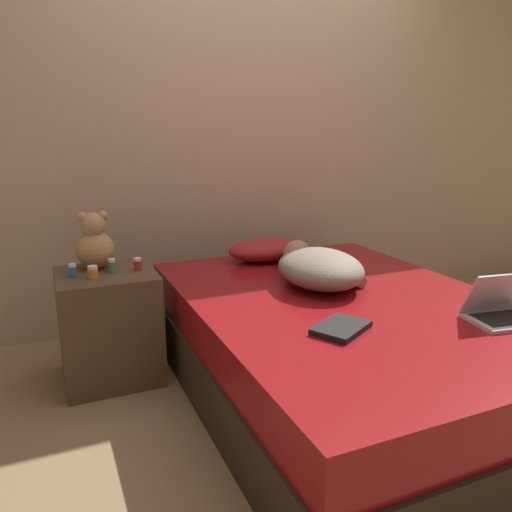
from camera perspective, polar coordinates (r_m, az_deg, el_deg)
ground_plane at (r=2.54m, az=9.78°, el=-15.06°), size 12.00×12.00×0.00m
wall_back at (r=3.33m, az=-1.49°, el=15.43°), size 8.00×0.06×2.60m
bed at (r=2.43m, az=10.02°, el=-10.18°), size 1.40×1.95×0.48m
nightstand at (r=2.63m, az=-16.43°, el=-7.65°), size 0.47×0.45×0.56m
pillow at (r=2.95m, az=0.99°, el=0.74°), size 0.44×0.29×0.13m
person_lying at (r=2.51m, az=7.16°, el=-1.24°), size 0.48×0.70×0.18m
laptop at (r=2.27m, az=26.41°, el=-5.48°), size 0.32×0.25×0.20m
teddy_bear at (r=2.61m, az=-17.97°, el=1.35°), size 0.19×0.19×0.29m
bottle_green at (r=2.53m, az=-16.14°, el=-1.08°), size 0.04×0.04×0.07m
bottle_blue at (r=2.51m, az=-20.23°, el=-1.57°), size 0.04×0.04×0.07m
bottle_orange at (r=2.46m, az=-18.16°, el=-1.75°), size 0.05×0.05×0.06m
bottle_red at (r=2.54m, az=-13.37°, el=-0.91°), size 0.04×0.04×0.06m
book at (r=1.97m, az=9.71°, el=-8.09°), size 0.28×0.25×0.02m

